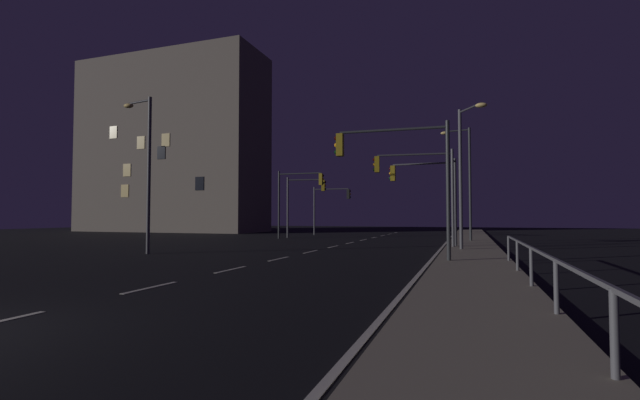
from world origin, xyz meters
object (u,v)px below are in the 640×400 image
at_px(street_lamp_median, 464,164).
at_px(street_lamp_mid_block, 145,160).
at_px(traffic_light_far_center, 298,191).
at_px(traffic_light_far_left, 304,195).
at_px(street_lamp_far_end, 465,173).
at_px(traffic_light_overhead_east, 331,201).
at_px(traffic_light_near_left, 425,185).
at_px(traffic_light_far_right, 397,162).
at_px(traffic_light_mid_right, 417,178).
at_px(building_distant, 172,145).

xyz_separation_m(street_lamp_median, street_lamp_mid_block, (-15.24, -6.12, 0.08)).
bearing_deg(street_lamp_mid_block, traffic_light_far_center, 82.63).
bearing_deg(street_lamp_median, traffic_light_far_center, 144.68).
distance_m(traffic_light_far_left, street_lamp_mid_block, 17.38).
xyz_separation_m(traffic_light_far_center, street_lamp_far_end, (13.24, -0.45, 0.97)).
relative_size(traffic_light_far_center, street_lamp_far_end, 0.70).
xyz_separation_m(traffic_light_overhead_east, traffic_light_near_left, (10.51, -14.05, 0.38)).
xyz_separation_m(traffic_light_far_center, street_lamp_mid_block, (-2.00, -15.50, 0.70)).
relative_size(traffic_light_overhead_east, traffic_light_near_left, 0.93).
bearing_deg(traffic_light_near_left, traffic_light_far_center, 149.74).
bearing_deg(traffic_light_far_right, traffic_light_overhead_east, 113.88).
bearing_deg(traffic_light_far_left, traffic_light_far_right, -57.95).
relative_size(traffic_light_mid_right, street_lamp_far_end, 0.69).
bearing_deg(traffic_light_overhead_east, street_lamp_median, -53.09).
distance_m(traffic_light_mid_right, street_lamp_median, 3.23).
distance_m(traffic_light_overhead_east, street_lamp_far_end, 15.25).
bearing_deg(building_distant, traffic_light_far_left, -24.14).
height_order(street_lamp_median, building_distant, building_distant).
bearing_deg(traffic_light_overhead_east, street_lamp_mid_block, -96.01).
relative_size(traffic_light_far_left, street_lamp_far_end, 0.65).
height_order(traffic_light_far_left, traffic_light_far_center, traffic_light_far_center).
xyz_separation_m(traffic_light_near_left, building_distant, (-32.61, 17.80, 6.98)).
xyz_separation_m(traffic_light_mid_right, traffic_light_overhead_east, (-10.19, 15.22, -0.70)).
height_order(traffic_light_near_left, street_lamp_mid_block, street_lamp_mid_block).
bearing_deg(building_distant, traffic_light_overhead_east, -9.62).
relative_size(traffic_light_far_right, traffic_light_far_center, 0.98).
relative_size(traffic_light_overhead_east, traffic_light_far_left, 0.91).
distance_m(traffic_light_far_right, traffic_light_near_left, 9.06).
bearing_deg(street_lamp_far_end, traffic_light_far_left, 170.65).
bearing_deg(traffic_light_mid_right, street_lamp_mid_block, -147.82).
xyz_separation_m(traffic_light_far_left, street_lamp_far_end, (13.35, -2.20, 1.25)).
bearing_deg(street_lamp_median, building_distant, 149.22).
bearing_deg(street_lamp_mid_block, building_distant, 126.15).
distance_m(traffic_light_overhead_east, street_lamp_median, 21.35).
xyz_separation_m(traffic_light_far_right, street_lamp_mid_block, (-12.67, -0.06, 0.62)).
height_order(traffic_light_far_left, traffic_light_near_left, traffic_light_near_left).
bearing_deg(traffic_light_mid_right, street_lamp_far_end, 69.72).
xyz_separation_m(traffic_light_mid_right, traffic_light_near_left, (0.33, 1.17, -0.32)).
distance_m(traffic_light_mid_right, building_distant, 38.03).
xyz_separation_m(traffic_light_mid_right, traffic_light_far_left, (-10.72, 9.30, -0.40)).
distance_m(street_lamp_mid_block, building_distant, 33.88).
xyz_separation_m(traffic_light_near_left, street_lamp_far_end, (2.30, 5.94, 1.17)).
bearing_deg(traffic_light_mid_right, building_distant, 149.57).
distance_m(traffic_light_mid_right, traffic_light_far_left, 14.20).
xyz_separation_m(street_lamp_far_end, building_distant, (-34.91, 11.86, 5.81)).
distance_m(traffic_light_near_left, building_distant, 37.80).
bearing_deg(building_distant, street_lamp_far_end, -18.77).
distance_m(traffic_light_mid_right, traffic_light_far_right, 7.89).
relative_size(traffic_light_overhead_east, traffic_light_far_right, 0.87).
distance_m(traffic_light_far_left, street_lamp_median, 17.39).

